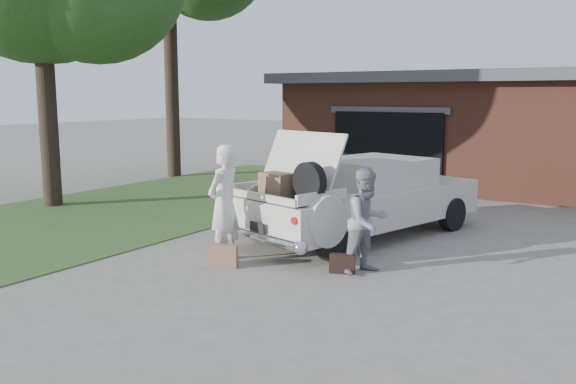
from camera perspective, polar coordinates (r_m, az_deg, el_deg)
The scene contains 8 objects.
ground at distance 9.71m, azimuth -1.94°, elevation -6.90°, with size 90.00×90.00×0.00m, color gray.
grass_strip at distance 15.43m, azimuth -12.40°, elevation -1.05°, with size 6.00×16.00×0.02m, color #2D4C1E.
house at distance 19.64m, azimuth 20.15°, elevation 5.63°, with size 12.80×7.80×3.30m.
sedan at distance 11.57m, azimuth 6.79°, elevation -0.49°, with size 3.23×5.49×2.05m.
woman_left at distance 9.82m, azimuth -6.02°, elevation -1.07°, with size 0.69×0.45×1.90m, color white.
woman_right at distance 9.23m, azimuth 7.43°, elevation -2.72°, with size 0.78×0.60×1.60m, color gray.
suitcase_left at distance 9.63m, azimuth -6.12°, elevation -5.96°, with size 0.47×0.15×0.36m, color #9D6D50.
suitcase_right at distance 9.31m, azimuth 5.10°, elevation -6.68°, with size 0.39×0.12×0.30m, color black.
Camera 1 is at (5.34, -7.65, 2.68)m, focal length 38.00 mm.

